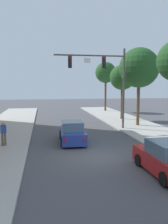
# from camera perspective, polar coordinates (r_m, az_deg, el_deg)

# --- Properties ---
(ground_plane) EXTENTS (120.00, 120.00, 0.00)m
(ground_plane) POSITION_cam_1_polar(r_m,az_deg,el_deg) (14.24, 2.67, -10.82)
(ground_plane) COLOR #4C4C51
(traffic_signal_mast) EXTENTS (6.66, 0.38, 7.50)m
(traffic_signal_mast) POSITION_cam_1_polar(r_m,az_deg,el_deg) (22.15, 5.03, 9.33)
(traffic_signal_mast) COLOR #514C47
(traffic_signal_mast) RESTS_ON sidewalk_right
(car_lead_blue) EXTENTS (1.98, 4.31, 1.60)m
(car_lead_blue) POSITION_cam_1_polar(r_m,az_deg,el_deg) (17.61, -2.87, -5.03)
(car_lead_blue) COLOR navy
(car_lead_blue) RESTS_ON ground
(car_following_red) EXTENTS (1.86, 4.25, 1.60)m
(car_following_red) POSITION_cam_1_polar(r_m,az_deg,el_deg) (12.04, 19.43, -10.84)
(car_following_red) COLOR #B21E1E
(car_following_red) RESTS_ON ground
(pedestrian_sidewalk_left_walker) EXTENTS (0.36, 0.22, 1.64)m
(pedestrian_sidewalk_left_walker) POSITION_cam_1_polar(r_m,az_deg,el_deg) (16.93, -18.95, -4.67)
(pedestrian_sidewalk_left_walker) COLOR brown
(pedestrian_sidewalk_left_walker) RESTS_ON sidewalk_left
(street_tree_second) EXTENTS (4.03, 4.03, 7.88)m
(street_tree_second) POSITION_cam_1_polar(r_m,az_deg,el_deg) (24.74, 13.23, 10.38)
(street_tree_second) COLOR brown
(street_tree_second) RESTS_ON sidewalk_right
(street_tree_third) EXTENTS (3.06, 3.06, 6.59)m
(street_tree_third) POSITION_cam_1_polar(r_m,az_deg,el_deg) (29.04, 9.31, 8.22)
(street_tree_third) COLOR brown
(street_tree_third) RESTS_ON sidewalk_right
(street_tree_farthest) EXTENTS (3.34, 3.34, 7.84)m
(street_tree_farthest) POSITION_cam_1_polar(r_m,az_deg,el_deg) (38.37, 5.29, 9.47)
(street_tree_farthest) COLOR brown
(street_tree_farthest) RESTS_ON sidewalk_right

